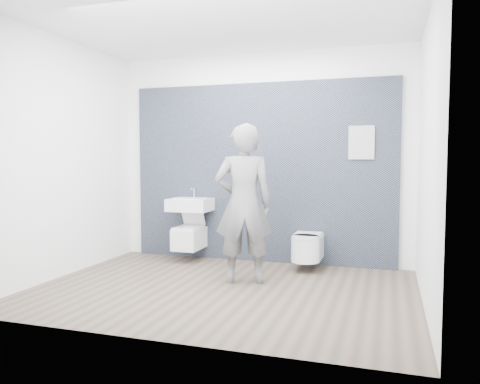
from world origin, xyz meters
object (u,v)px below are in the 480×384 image
(toilet_square, at_px, (189,237))
(visitor, at_px, (244,204))
(washbasin, at_px, (190,204))
(toilet_rounded, at_px, (307,247))

(toilet_square, relative_size, visitor, 0.36)
(washbasin, bearing_deg, toilet_rounded, -3.09)
(toilet_square, bearing_deg, washbasin, 90.00)
(toilet_square, xyz_separation_m, visitor, (1.04, -0.86, 0.56))
(washbasin, height_order, toilet_square, washbasin)
(washbasin, distance_m, toilet_square, 0.44)
(washbasin, bearing_deg, visitor, -40.47)
(washbasin, xyz_separation_m, toilet_rounded, (1.62, -0.09, -0.48))
(washbasin, relative_size, toilet_square, 0.89)
(toilet_rounded, height_order, visitor, visitor)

